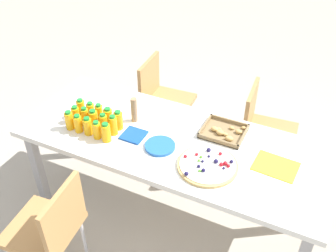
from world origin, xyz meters
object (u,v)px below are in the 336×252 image
juice_bottle_11 (91,111)px  napkin_stack (134,135)px  juice_bottle_12 (99,114)px  chair_far_left (161,96)px  fruit_pizza (208,165)px  snack_tray (224,132)px  juice_bottle_9 (113,125)px  juice_bottle_1 (78,124)px  juice_bottle_13 (108,117)px  juice_bottle_5 (76,115)px  paper_folder (276,166)px  juice_bottle_0 (69,121)px  juice_bottle_4 (106,133)px  juice_bottle_2 (88,126)px  party_table (173,147)px  juice_bottle_10 (81,109)px  cardboard_tube (134,110)px  chair_near_left (51,226)px  juice_bottle_7 (94,120)px  juice_bottle_6 (85,117)px  juice_bottle_3 (97,130)px  juice_bottle_14 (118,120)px  plate_stack (160,146)px  juice_bottle_8 (103,123)px  chair_far_right (263,127)px

juice_bottle_11 → napkin_stack: juice_bottle_11 is taller
juice_bottle_12 → chair_far_left: bearing=85.6°
fruit_pizza → snack_tray: (-0.01, 0.35, 0.00)m
juice_bottle_9 → juice_bottle_1: bearing=-160.6°
chair_far_left → juice_bottle_13: size_ratio=5.87×
juice_bottle_5 → paper_folder: bearing=6.4°
juice_bottle_0 → juice_bottle_4: bearing=-0.4°
juice_bottle_5 → juice_bottle_2: bearing=-25.8°
party_table → juice_bottle_13: juice_bottle_13 is taller
juice_bottle_10 → cardboard_tube: 0.38m
chair_near_left → juice_bottle_1: juice_bottle_1 is taller
party_table → juice_bottle_13: (-0.47, -0.05, 0.14)m
juice_bottle_7 → juice_bottle_6: bearing=-179.8°
juice_bottle_5 → juice_bottle_6: size_ratio=0.89×
juice_bottle_3 → juice_bottle_13: 0.15m
napkin_stack → juice_bottle_13: bearing=172.0°
juice_bottle_9 → paper_folder: (1.06, 0.15, -0.07)m
juice_bottle_3 → juice_bottle_14: bearing=63.8°
juice_bottle_1 → plate_stack: juice_bottle_1 is taller
party_table → juice_bottle_7: 0.57m
juice_bottle_9 → juice_bottle_10: bearing=167.7°
juice_bottle_11 → snack_tray: (0.90, 0.25, -0.05)m
juice_bottle_8 → paper_folder: (1.14, 0.15, -0.06)m
fruit_pizza → juice_bottle_7: bearing=178.2°
juice_bottle_4 → juice_bottle_12: 0.22m
juice_bottle_9 → paper_folder: size_ratio=0.57×
juice_bottle_1 → chair_near_left: bearing=-73.7°
juice_bottle_11 → paper_folder: size_ratio=0.53×
juice_bottle_3 → napkin_stack: juice_bottle_3 is taller
chair_far_left → paper_folder: 1.40m
juice_bottle_10 → chair_near_left: bearing=-71.1°
napkin_stack → cardboard_tube: bearing=117.0°
juice_bottle_1 → juice_bottle_8: bearing=28.7°
juice_bottle_14 → snack_tray: juice_bottle_14 is taller
juice_bottle_7 → juice_bottle_4: bearing=-27.9°
fruit_pizza → snack_tray: size_ratio=1.31×
chair_near_left → napkin_stack: bearing=-20.5°
chair_near_left → snack_tray: (0.73, 0.98, 0.27)m
juice_bottle_11 → juice_bottle_0: bearing=-114.1°
chair_far_left → napkin_stack: (0.23, -0.87, 0.26)m
juice_bottle_5 → juice_bottle_10: bearing=91.4°
juice_bottle_12 → chair_far_right: bearing=38.1°
chair_far_left → juice_bottle_12: 0.89m
juice_bottle_0 → plate_stack: bearing=7.8°
juice_bottle_3 → juice_bottle_14: size_ratio=0.95×
plate_stack → juice_bottle_12: bearing=172.5°
juice_bottle_8 → juice_bottle_13: size_ratio=0.96×
juice_bottle_12 → juice_bottle_5: bearing=-152.8°
juice_bottle_0 → juice_bottle_10: juice_bottle_10 is taller
party_table → juice_bottle_0: size_ratio=14.75×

